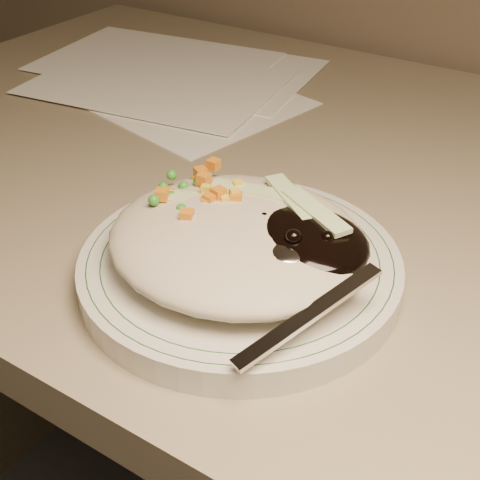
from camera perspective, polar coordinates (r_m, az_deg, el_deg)
The scene contains 5 objects.
desk at distance 0.75m, azimuth 14.06°, elevation -10.15°, with size 1.40×0.70×0.74m.
plate at distance 0.51m, azimuth 0.00°, elevation -2.44°, with size 0.24×0.24×0.02m, color silver.
plate_rim at distance 0.50m, azimuth 0.00°, elevation -1.52°, with size 0.23×0.23×0.00m.
meal at distance 0.49m, azimuth 0.37°, elevation 0.35°, with size 0.21×0.19×0.05m.
papers at distance 0.90m, azimuth -5.91°, elevation 13.75°, with size 0.42×0.34×0.00m.
Camera 1 is at (0.13, 0.85, 1.05)m, focal length 50.00 mm.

